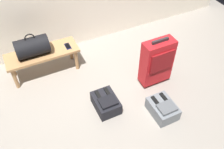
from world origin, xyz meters
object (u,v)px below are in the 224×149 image
object	(u,v)px
bench	(43,55)
duffel_bag_black	(32,47)
backpack_grey	(163,109)
backpack_dark	(106,103)
suitcase_upright_red	(157,62)
cell_phone	(68,46)

from	to	relation	value
bench	duffel_bag_black	xyz separation A→B (m)	(-0.10, 0.00, 0.19)
duffel_bag_black	backpack_grey	xyz separation A→B (m)	(1.22, -1.37, -0.41)
backpack_dark	suitcase_upright_red	bearing A→B (deg)	9.16
suitcase_upright_red	backpack_dark	xyz separation A→B (m)	(-0.81, -0.13, -0.28)
duffel_bag_black	cell_phone	xyz separation A→B (m)	(0.47, -0.03, -0.13)
backpack_grey	suitcase_upright_red	bearing A→B (deg)	68.18
bench	cell_phone	xyz separation A→B (m)	(0.37, -0.03, 0.06)
bench	backpack_grey	world-z (taller)	bench
suitcase_upright_red	backpack_grey	distance (m)	0.63
duffel_bag_black	backpack_grey	size ratio (longest dim) A/B	1.16
cell_phone	suitcase_upright_red	distance (m)	1.27
bench	suitcase_upright_red	xyz separation A→B (m)	(1.33, -0.85, 0.06)
backpack_grey	duffel_bag_black	bearing A→B (deg)	131.68
duffel_bag_black	backpack_grey	world-z (taller)	duffel_bag_black
suitcase_upright_red	backpack_grey	size ratio (longest dim) A/B	1.94
backpack_dark	backpack_grey	xyz separation A→B (m)	(0.60, -0.39, 0.00)
suitcase_upright_red	backpack_grey	xyz separation A→B (m)	(-0.21, -0.52, -0.28)
cell_phone	suitcase_upright_red	xyz separation A→B (m)	(0.96, -0.82, -0.00)
duffel_bag_black	suitcase_upright_red	xyz separation A→B (m)	(1.43, -0.85, -0.13)
suitcase_upright_red	backpack_grey	bearing A→B (deg)	-111.82
duffel_bag_black	bench	bearing A→B (deg)	0.00
bench	duffel_bag_black	bearing A→B (deg)	180.00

